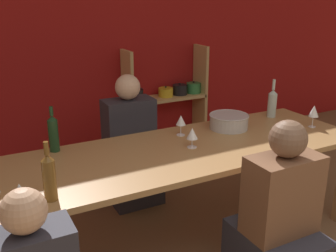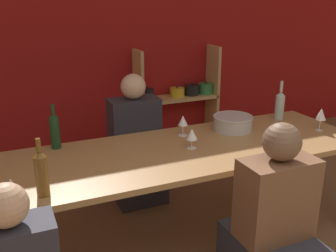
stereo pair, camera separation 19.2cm
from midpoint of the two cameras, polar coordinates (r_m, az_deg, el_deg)
wall_back_red at (r=4.48m, az=-12.15°, el=12.34°), size 8.80×0.06×2.70m
shelf_unit at (r=4.75m, az=-1.40°, el=2.04°), size 1.00×0.30×1.22m
dining_table at (r=2.81m, az=-1.01°, el=-4.97°), size 2.90×0.91×0.76m
mixing_bowl at (r=3.24m, az=7.15°, el=0.71°), size 0.32×0.32×0.12m
wine_bottle_green at (r=2.20m, az=-19.29°, el=-6.99°), size 0.07×0.07×0.33m
wine_bottle_dark at (r=3.60m, az=13.42°, el=3.30°), size 0.08×0.08×0.34m
wine_bottle_amber at (r=2.86m, az=-18.17°, el=-0.98°), size 0.07×0.07×0.33m
wine_glass_white_a at (r=3.04m, az=0.07°, el=0.73°), size 0.08×0.08×0.16m
wine_glass_empty_b at (r=2.15m, az=-23.16°, el=-8.83°), size 0.07×0.07×0.16m
wine_glass_empty_c at (r=2.80m, az=1.56°, el=-1.16°), size 0.08×0.08×0.15m
wine_glass_white_b at (r=3.41m, az=18.90°, el=1.97°), size 0.08×0.08×0.19m
person_far_a at (r=3.60m, az=-7.08°, el=-4.22°), size 0.44×0.55×1.16m
person_near_b at (r=2.53m, az=13.52°, el=-15.29°), size 0.44×0.54×1.15m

